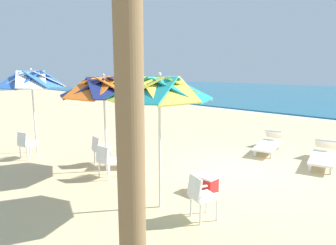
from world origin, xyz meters
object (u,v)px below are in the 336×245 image
object	(u,v)px
plastic_chair_0	(201,194)
sun_lounger_0	(323,155)
plastic_chair_1	(100,149)
sun_lounger_1	(269,143)
beach_umbrella_0	(160,90)
plastic_chair_3	(128,150)
cooler_box	(206,184)
beach_umbrella_2	(31,80)
plastic_chair_2	(106,159)
plastic_chair_4	(26,143)
beach_umbrella_1	(104,88)

from	to	relation	value
plastic_chair_0	sun_lounger_0	xyz separation A→B (m)	(0.52, 5.17, -0.22)
plastic_chair_1	sun_lounger_1	world-z (taller)	plastic_chair_1
beach_umbrella_0	plastic_chair_3	distance (m)	3.33
plastic_chair_1	sun_lounger_1	size ratio (longest dim) A/B	0.39
beach_umbrella_0	cooler_box	xyz separation A→B (m)	(0.22, 1.26, -2.19)
plastic_chair_3	beach_umbrella_0	bearing A→B (deg)	-24.12
beach_umbrella_2	sun_lounger_0	size ratio (longest dim) A/B	1.27
plastic_chair_0	plastic_chair_3	bearing A→B (deg)	164.48
plastic_chair_0	sun_lounger_1	bearing A→B (deg)	103.59
beach_umbrella_0	plastic_chair_0	bearing A→B (deg)	10.71
beach_umbrella_0	plastic_chair_0	distance (m)	2.11
plastic_chair_2	beach_umbrella_2	world-z (taller)	beach_umbrella_2
plastic_chair_3	sun_lounger_0	world-z (taller)	plastic_chair_3
plastic_chair_1	cooler_box	distance (m)	3.52
plastic_chair_4	plastic_chair_2	bearing A→B (deg)	13.90
beach_umbrella_1	plastic_chair_3	bearing A→B (deg)	74.57
plastic_chair_0	sun_lounger_1	distance (m)	5.58
plastic_chair_2	plastic_chair_4	size ratio (longest dim) A/B	1.00
plastic_chair_0	plastic_chair_4	distance (m)	6.41
beach_umbrella_1	beach_umbrella_0	bearing A→B (deg)	-10.65
plastic_chair_4	beach_umbrella_0	bearing A→B (deg)	6.38
plastic_chair_1	sun_lounger_1	xyz separation A→B (m)	(2.84, 4.92, -0.22)
beach_umbrella_1	plastic_chair_1	world-z (taller)	beach_umbrella_1
plastic_chair_0	beach_umbrella_2	world-z (taller)	beach_umbrella_2
plastic_chair_0	plastic_chair_2	distance (m)	3.12
plastic_chair_0	plastic_chair_3	distance (m)	3.54
beach_umbrella_0	plastic_chair_0	world-z (taller)	beach_umbrella_0
beach_umbrella_0	plastic_chair_0	size ratio (longest dim) A/B	3.16
beach_umbrella_0	cooler_box	bearing A→B (deg)	80.15
plastic_chair_0	plastic_chair_1	xyz separation A→B (m)	(-4.16, 0.50, 0.00)
plastic_chair_3	plastic_chair_1	bearing A→B (deg)	-148.87
beach_umbrella_1	sun_lounger_0	xyz separation A→B (m)	(4.10, 4.84, -2.02)
plastic_chair_1	plastic_chair_4	distance (m)	2.55
plastic_chair_0	sun_lounger_0	bearing A→B (deg)	84.29
plastic_chair_3	sun_lounger_1	bearing A→B (deg)	64.82
beach_umbrella_1	sun_lounger_0	distance (m)	6.66
sun_lounger_1	plastic_chair_0	bearing A→B (deg)	-76.41
beach_umbrella_1	plastic_chair_4	distance (m)	3.50
beach_umbrella_0	plastic_chair_1	bearing A→B (deg)	168.26
beach_umbrella_2	cooler_box	xyz separation A→B (m)	(6.22, 1.34, -2.24)
plastic_chair_1	sun_lounger_0	bearing A→B (deg)	45.00
cooler_box	plastic_chair_0	bearing A→B (deg)	-57.37
beach_umbrella_1	plastic_chair_2	world-z (taller)	beach_umbrella_1
beach_umbrella_0	plastic_chair_4	distance (m)	5.80
plastic_chair_4	plastic_chair_1	bearing A→B (deg)	30.16
beach_umbrella_1	sun_lounger_1	distance (m)	5.93
plastic_chair_0	beach_umbrella_2	xyz separation A→B (m)	(-6.91, -0.25, 1.94)
plastic_chair_0	plastic_chair_3	world-z (taller)	same
beach_umbrella_0	beach_umbrella_2	world-z (taller)	beach_umbrella_2
beach_umbrella_0	plastic_chair_3	world-z (taller)	beach_umbrella_0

